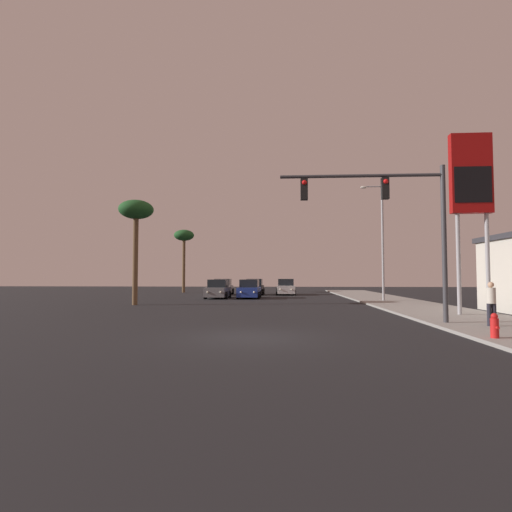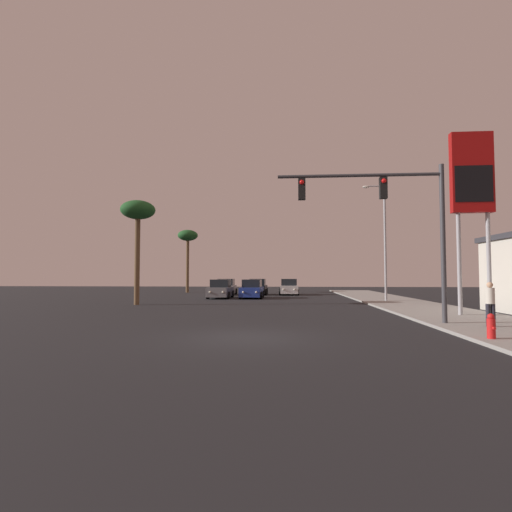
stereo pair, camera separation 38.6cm
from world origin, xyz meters
name	(u,v)px [view 1 (the left image)]	position (x,y,z in m)	size (l,w,h in m)	color
ground_plane	(251,337)	(0.00, 0.00, 0.00)	(120.00, 120.00, 0.00)	black
sidewalk_right	(431,310)	(9.50, 10.00, 0.06)	(5.00, 60.00, 0.12)	gray
car_blue	(249,290)	(-1.75, 22.69, 0.76)	(2.04, 4.33, 1.68)	navy
car_grey	(218,290)	(-4.57, 22.52, 0.76)	(2.04, 4.33, 1.68)	slate
car_black	(254,288)	(-1.70, 29.23, 0.76)	(2.04, 4.33, 1.68)	black
car_silver	(223,288)	(-5.05, 28.96, 0.76)	(2.04, 4.32, 1.68)	#B7B7BC
car_white	(286,288)	(1.61, 29.41, 0.76)	(2.04, 4.32, 1.68)	silver
traffic_light_mast	(396,211)	(5.81, 3.65, 4.70)	(6.85, 0.36, 6.50)	#38383D
street_lamp	(381,236)	(8.80, 18.11, 5.12)	(1.74, 0.24, 9.00)	#99999E
gas_station_sign	(471,183)	(10.50, 7.09, 6.62)	(2.00, 0.42, 9.00)	#99999E
fire_hydrant	(495,326)	(7.53, -0.44, 0.49)	(0.24, 0.34, 0.76)	red
pedestrian_on_sidewalk	(491,302)	(8.98, 2.54, 1.03)	(0.34, 0.32, 1.67)	#23232D
palm_tree_far	(184,238)	(-10.50, 34.00, 6.52)	(2.40, 2.40, 7.54)	brown
palm_tree_near	(136,214)	(-9.06, 14.00, 6.31)	(2.40, 2.40, 7.31)	brown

